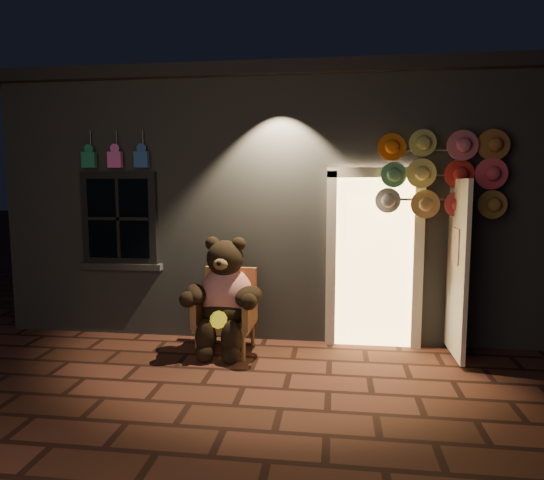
# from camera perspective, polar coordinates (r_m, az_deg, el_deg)

# --- Properties ---
(ground) EXTENTS (60.00, 60.00, 0.00)m
(ground) POSITION_cam_1_polar(r_m,az_deg,el_deg) (5.00, -3.40, -16.87)
(ground) COLOR #5A2E22
(ground) RESTS_ON ground
(shop_building) EXTENTS (7.30, 5.95, 3.51)m
(shop_building) POSITION_cam_1_polar(r_m,az_deg,el_deg) (8.54, 1.61, 4.85)
(shop_building) COLOR slate
(shop_building) RESTS_ON ground
(wicker_armchair) EXTENTS (0.70, 0.63, 0.98)m
(wicker_armchair) POSITION_cam_1_polar(r_m,az_deg,el_deg) (5.90, -5.30, -8.20)
(wicker_armchair) COLOR #B07D44
(wicker_armchair) RESTS_ON ground
(teddy_bear) EXTENTS (1.01, 0.79, 1.39)m
(teddy_bear) POSITION_cam_1_polar(r_m,az_deg,el_deg) (5.73, -5.63, -6.65)
(teddy_bear) COLOR red
(teddy_bear) RESTS_ON ground
(hat_rack) EXTENTS (1.47, 0.22, 2.60)m
(hat_rack) POSITION_cam_1_polar(r_m,az_deg,el_deg) (5.91, 19.34, 7.02)
(hat_rack) COLOR #59595E
(hat_rack) RESTS_ON ground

